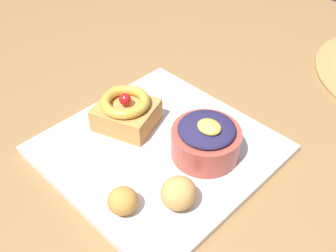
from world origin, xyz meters
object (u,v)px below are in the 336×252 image
Objects in this scene: front_plate at (159,149)px; fritter_front at (123,201)px; fritter_middle at (179,193)px; cake_slice at (127,112)px; berry_ramekin at (206,139)px.

front_plate is 7.70× the size of fritter_front.
fritter_middle is (0.09, -0.06, 0.03)m from front_plate.
cake_slice is 0.13m from berry_ramekin.
berry_ramekin is 2.54× the size of fritter_front.
front_plate is 0.08m from cake_slice.
cake_slice is 0.17m from fritter_middle.
cake_slice is (-0.07, 0.00, 0.03)m from front_plate.
front_plate is 2.76× the size of cake_slice.
berry_ramekin is at bearing 86.66° from fritter_front.
fritter_front is 0.83× the size of fritter_middle.
fritter_middle reaches higher than fritter_front.
front_plate is at bearing -148.00° from berry_ramekin.
fritter_front is (0.05, -0.11, 0.02)m from front_plate.
fritter_middle is (0.03, -0.09, -0.01)m from berry_ramekin.
fritter_front is at bearing -127.95° from fritter_middle.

